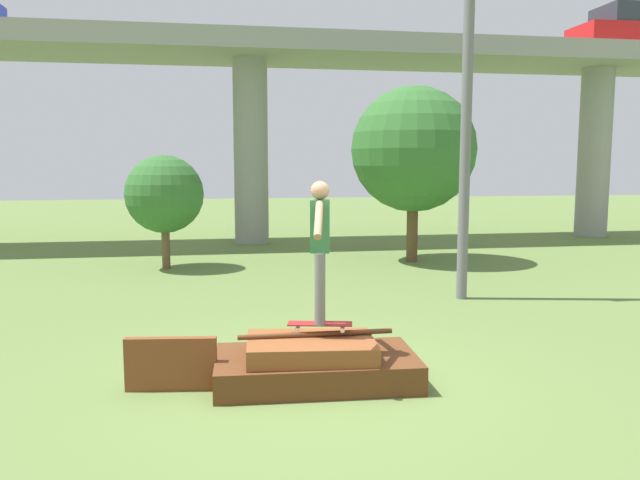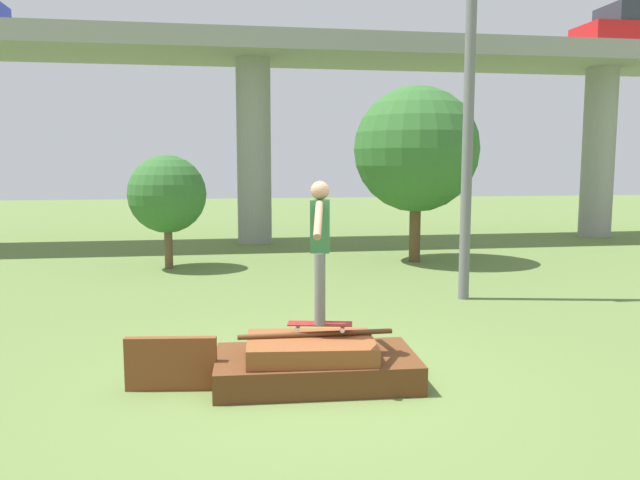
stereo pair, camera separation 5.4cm
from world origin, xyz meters
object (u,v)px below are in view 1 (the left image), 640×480
object	(u,v)px
tree_behind_left	(164,194)
skateboard	(320,324)
utility_pole	(467,84)
tree_behind_right	(414,150)
skater	(320,241)
car_on_overpass_left	(631,31)

from	to	relation	value
tree_behind_left	skateboard	bearing A→B (deg)	-74.05
utility_pole	tree_behind_right	world-z (taller)	utility_pole
skater	tree_behind_left	bearing A→B (deg)	105.95
car_on_overpass_left	utility_pole	bearing A→B (deg)	-137.31
skater	tree_behind_left	distance (m)	8.86
skateboard	tree_behind_left	world-z (taller)	tree_behind_left
tree_behind_left	tree_behind_right	size ratio (longest dim) A/B	0.61
utility_pole	tree_behind_left	size ratio (longest dim) A/B	2.81
car_on_overpass_left	tree_behind_left	bearing A→B (deg)	-164.64
skater	tree_behind_right	world-z (taller)	tree_behind_right
skateboard	tree_behind_right	distance (m)	9.73
car_on_overpass_left	tree_behind_left	xyz separation A→B (m)	(-15.24, -4.19, -5.20)
utility_pole	tree_behind_right	xyz separation A→B (m)	(0.47, 4.56, -1.10)
tree_behind_right	tree_behind_left	bearing A→B (deg)	-179.08
tree_behind_right	utility_pole	bearing A→B (deg)	-95.86
utility_pole	tree_behind_left	world-z (taller)	utility_pole
car_on_overpass_left	utility_pole	size ratio (longest dim) A/B	0.51
utility_pole	tree_behind_right	bearing A→B (deg)	84.14
skater	skateboard	bearing A→B (deg)	-135.00
skateboard	tree_behind_right	size ratio (longest dim) A/B	0.17
tree_behind_right	car_on_overpass_left	bearing A→B (deg)	24.64
car_on_overpass_left	tree_behind_left	distance (m)	16.64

